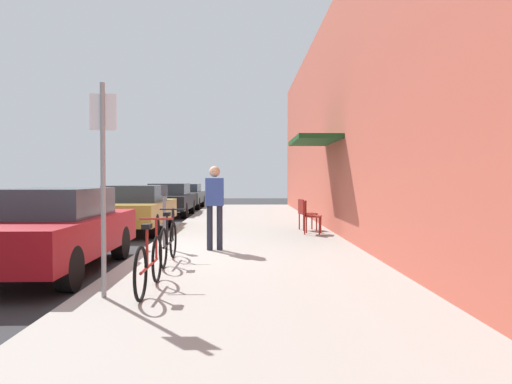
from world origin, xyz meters
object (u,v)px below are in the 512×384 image
Objects in this scene: parked_car_1 at (135,208)px; bicycle_1 at (169,242)px; street_sign at (103,172)px; parked_car_2 at (169,199)px; parked_car_0 at (52,229)px; parked_car_3 at (185,195)px; bicycle_0 at (150,263)px; cafe_chair_1 at (305,212)px; pedestrian_standing at (215,201)px; parking_meter at (164,212)px; cafe_chair_0 at (310,215)px.

parked_car_1 is 6.17m from bicycle_1.
parked_car_1 is 8.45m from street_sign.
bicycle_1 is (1.90, -12.22, -0.23)m from parked_car_2.
parked_car_2 is (0.00, 12.43, -0.01)m from parked_car_0.
bicycle_1 is (0.40, 2.40, -1.16)m from street_sign.
parked_car_3 is at bearing 90.00° from parked_car_0.
bicycle_0 is (1.99, -1.89, -0.25)m from parked_car_0.
parked_car_1 is 8.22m from bicycle_0.
parked_car_3 is 13.26m from cafe_chair_1.
parked_car_3 reaches higher than bicycle_1.
street_sign reaches higher than pedestrian_standing.
parked_car_0 is 1.00× the size of parked_car_1.
parking_meter reaches higher than cafe_chair_1.
parked_car_3 is 19.78m from bicycle_0.
cafe_chair_1 is at bearing 46.65° from parking_meter.
street_sign is (-0.05, -4.10, 0.75)m from parking_meter.
bicycle_1 is (1.90, -5.86, -0.24)m from parked_car_1.
parked_car_1 is 5.13m from pedestrian_standing.
parking_meter is (1.55, -4.17, 0.17)m from parked_car_1.
bicycle_1 is 1.74m from pedestrian_standing.
parked_car_1 is 2.57× the size of bicycle_0.
parked_car_0 reaches higher than cafe_chair_0.
pedestrian_standing reaches higher than bicycle_1.
cafe_chair_0 is (4.91, -1.57, -0.09)m from parked_car_1.
parked_car_0 is 7.35m from cafe_chair_1.
pedestrian_standing is at bearing 64.53° from bicycle_1.
bicycle_0 is (1.99, -14.32, -0.23)m from parked_car_2.
parking_meter is at bearing 89.30° from street_sign.
parked_car_2 is 3.33× the size of parking_meter.
bicycle_1 reaches higher than cafe_chair_0.
parking_meter is 0.51× the size of street_sign.
parked_car_0 is 1.69× the size of street_sign.
pedestrian_standing is (0.70, 1.46, 0.64)m from bicycle_1.
bicycle_0 is 1.00× the size of bicycle_1.
cafe_chair_0 is at bearing 42.54° from parked_car_0.
street_sign is at bearing -79.71° from parked_car_1.
street_sign reaches higher than cafe_chair_0.
parking_meter reaches higher than bicycle_0.
bicycle_0 is (0.44, -3.80, -0.41)m from parking_meter.
pedestrian_standing is (-2.31, -2.83, 0.50)m from cafe_chair_0.
cafe_chair_0 is at bearing 63.00° from street_sign.
parked_car_1 is 5.06× the size of cafe_chair_0.
parking_meter is at bearing 167.57° from pedestrian_standing.
parked_car_3 is 1.69× the size of street_sign.
cafe_chair_0 is (4.91, -7.93, -0.09)m from parked_car_2.
parked_car_2 is 12.37m from bicycle_1.
parking_meter is 3.85m from bicycle_0.
parked_car_0 is at bearing -173.60° from bicycle_1.
parked_car_0 is at bearing -90.00° from parked_car_2.
street_sign is at bearing -114.01° from cafe_chair_1.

